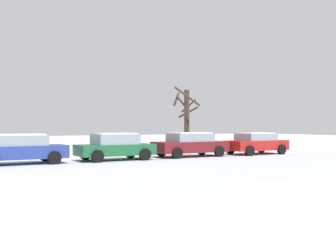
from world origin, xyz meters
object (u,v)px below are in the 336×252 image
at_px(parked_car_green, 115,146).
at_px(parked_car_red, 256,143).
at_px(parked_car_blue, 21,149).
at_px(parked_car_maroon, 190,144).

distance_m(parked_car_green, parked_car_red, 9.67).
height_order(parked_car_blue, parked_car_maroon, parked_car_blue).
distance_m(parked_car_green, parked_car_maroon, 4.84).
distance_m(parked_car_blue, parked_car_red, 14.51).
height_order(parked_car_blue, parked_car_red, parked_car_blue).
bearing_deg(parked_car_green, parked_car_blue, 179.63).
distance_m(parked_car_blue, parked_car_maroon, 9.67).
height_order(parked_car_green, parked_car_red, parked_car_green).
bearing_deg(parked_car_blue, parked_car_red, -0.23).
bearing_deg(parked_car_blue, parked_car_green, -0.37).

